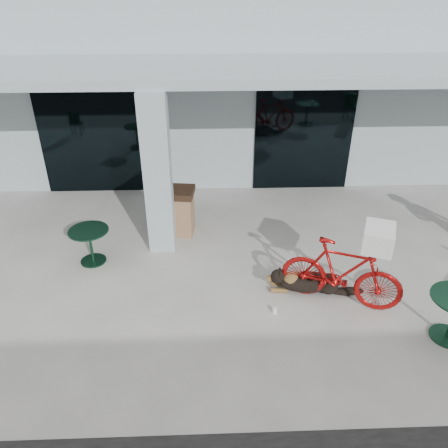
{
  "coord_description": "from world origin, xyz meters",
  "views": [
    {
      "loc": [
        -0.53,
        -5.31,
        4.84
      ],
      "look_at": [
        -0.29,
        1.37,
        1.0
      ],
      "focal_mm": 35.0,
      "sensor_mm": 36.0,
      "label": 1
    }
  ],
  "objects_px": {
    "dog": "(310,281)",
    "trash_receptacle": "(180,211)",
    "cafe_table_near": "(91,246)",
    "bicycle": "(342,273)"
  },
  "relations": [
    {
      "from": "dog",
      "to": "trash_receptacle",
      "type": "bearing_deg",
      "value": 143.58
    },
    {
      "from": "dog",
      "to": "cafe_table_near",
      "type": "distance_m",
      "value": 4.13
    },
    {
      "from": "cafe_table_near",
      "to": "dog",
      "type": "bearing_deg",
      "value": -14.78
    },
    {
      "from": "dog",
      "to": "trash_receptacle",
      "type": "height_order",
      "value": "trash_receptacle"
    },
    {
      "from": "bicycle",
      "to": "cafe_table_near",
      "type": "relative_size",
      "value": 2.64
    },
    {
      "from": "bicycle",
      "to": "trash_receptacle",
      "type": "relative_size",
      "value": 1.94
    },
    {
      "from": "cafe_table_near",
      "to": "bicycle",
      "type": "bearing_deg",
      "value": -17.08
    },
    {
      "from": "bicycle",
      "to": "cafe_table_near",
      "type": "xyz_separation_m",
      "value": [
        -4.41,
        1.35,
        -0.24
      ]
    },
    {
      "from": "dog",
      "to": "cafe_table_near",
      "type": "xyz_separation_m",
      "value": [
        -3.99,
        1.05,
        0.15
      ]
    },
    {
      "from": "dog",
      "to": "trash_receptacle",
      "type": "relative_size",
      "value": 1.21
    }
  ]
}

